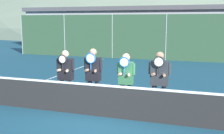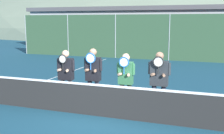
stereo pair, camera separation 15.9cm
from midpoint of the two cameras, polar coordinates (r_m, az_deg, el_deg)
The scene contains 12 objects.
ground_plane at distance 7.81m, azimuth -0.95°, elevation -10.12°, with size 120.00×120.00×0.00m, color navy.
hill_distant at distance 61.23m, azimuth 17.32°, elevation 6.54°, with size 117.13×65.07×22.78m.
clubhouse_building at distance 26.15m, azimuth 10.10°, elevation 7.78°, with size 24.98×5.50×3.83m.
fence_back at distance 18.88m, azimuth 11.77°, elevation 5.88°, with size 22.47×0.06×3.03m.
tennis_net at distance 7.67m, azimuth -0.96°, elevation -6.80°, with size 11.12×0.09×1.01m.
court_line_left_sideline at distance 12.24m, azimuth -14.27°, elevation -3.18°, with size 0.05×16.00×0.01m, color white.
player_leftmost at distance 8.62m, azimuth -8.84°, elevation -1.24°, with size 0.59×0.34×1.73m.
player_center_left at distance 8.20m, azimuth -3.31°, elevation -1.39°, with size 0.56×0.34×1.82m.
player_center_right at distance 8.02m, azimuth 3.35°, elevation -2.16°, with size 0.54×0.34×1.70m.
player_rightmost at distance 7.76m, azimuth 10.12°, elevation -2.21°, with size 0.61×0.34×1.78m.
car_far_left at distance 23.44m, azimuth -2.63°, elevation 5.23°, with size 4.30×1.98×1.78m.
car_left_of_center at distance 21.83m, azimuth 9.60°, elevation 4.84°, with size 4.60×1.99×1.82m.
Camera 2 is at (2.67, -6.86, 2.61)m, focal length 45.00 mm.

